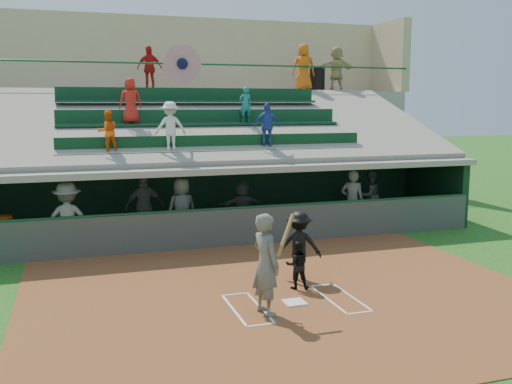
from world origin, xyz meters
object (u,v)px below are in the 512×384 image
object	(u,v)px
water_cooler	(5,223)
white_table	(9,242)
catcher	(297,265)
trash_bin	(317,80)
home_plate	(295,302)
batter_at_plate	(266,264)

from	to	relation	value
water_cooler	white_table	bearing A→B (deg)	-41.94
white_table	water_cooler	distance (m)	0.52
catcher	trash_bin	bearing A→B (deg)	-100.98
home_plate	trash_bin	distance (m)	15.14
home_plate	white_table	distance (m)	8.50
home_plate	catcher	size ratio (longest dim) A/B	0.40
home_plate	white_table	xyz separation A→B (m)	(-5.99, 6.02, 0.32)
home_plate	water_cooler	size ratio (longest dim) A/B	1.07
catcher	batter_at_plate	bearing A→B (deg)	61.55
home_plate	water_cooler	xyz separation A→B (m)	(-6.06, 6.09, 0.83)
catcher	white_table	size ratio (longest dim) A/B	1.49
home_plate	catcher	world-z (taller)	catcher
white_table	water_cooler	bearing A→B (deg)	161.36
white_table	water_cooler	size ratio (longest dim) A/B	1.78
catcher	white_table	xyz separation A→B (m)	(-6.39, 5.16, -0.20)
catcher	trash_bin	xyz separation A→B (m)	(5.72, 12.03, 4.55)
catcher	white_table	world-z (taller)	catcher
water_cooler	home_plate	bearing A→B (deg)	-45.14
white_table	batter_at_plate	bearing A→B (deg)	-27.41
batter_at_plate	water_cooler	distance (m)	8.36
catcher	trash_bin	distance (m)	14.07
batter_at_plate	trash_bin	bearing A→B (deg)	62.60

